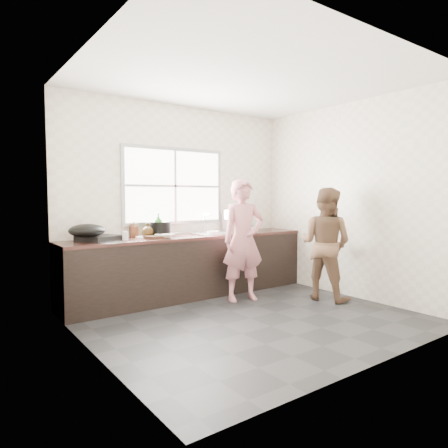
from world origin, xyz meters
TOP-DOWN VIEW (x-y plane):
  - floor at (0.00, 0.00)m, footprint 3.60×3.20m
  - ceiling at (0.00, 0.00)m, footprint 3.60×3.20m
  - wall_back at (0.00, 1.60)m, footprint 3.60×0.01m
  - wall_left at (-1.80, 0.00)m, footprint 0.01×3.20m
  - wall_right at (1.80, 0.00)m, footprint 0.01×3.20m
  - wall_front at (0.00, -1.60)m, footprint 3.60×0.01m
  - cabinet at (0.00, 1.29)m, footprint 3.60×0.62m
  - countertop at (0.00, 1.29)m, footprint 3.60×0.64m
  - sink at (0.35, 1.29)m, footprint 0.55×0.45m
  - faucet at (0.35, 1.49)m, footprint 0.02×0.02m
  - window_frame at (-0.10, 1.59)m, footprint 1.60×0.05m
  - window_glazing at (-0.10, 1.57)m, footprint 1.50×0.01m
  - woman at (0.45, 0.69)m, footprint 0.63×0.49m
  - person_side at (1.39, 0.07)m, footprint 0.76×0.87m
  - cutting_board at (-0.56, 1.24)m, footprint 0.47×0.47m
  - cleaver at (-0.27, 1.33)m, footprint 0.22×0.16m
  - bowl_mince at (-0.49, 1.15)m, footprint 0.30×0.30m
  - bowl_crabs at (0.89, 1.14)m, footprint 0.21×0.21m
  - bowl_held at (0.29, 1.18)m, footprint 0.26×0.26m
  - black_pot at (-0.45, 1.37)m, footprint 0.30×0.30m
  - plate_food at (-0.69, 1.36)m, footprint 0.24×0.24m
  - bottle_green at (-0.50, 1.32)m, footprint 0.16×0.16m
  - bottle_brown_tall at (-0.76, 1.52)m, footprint 0.10×0.10m
  - bottle_brown_short at (-0.63, 1.35)m, footprint 0.18×0.18m
  - glass_jar at (-0.99, 1.25)m, footprint 0.09×0.09m
  - burner at (-1.27, 1.38)m, footprint 0.56×0.56m
  - wok at (-1.45, 1.28)m, footprint 0.55×0.55m
  - dish_rack at (0.90, 1.34)m, footprint 0.49×0.37m
  - pot_lid_left at (-1.24, 1.08)m, footprint 0.28×0.28m
  - pot_lid_right at (-1.30, 1.52)m, footprint 0.29×0.29m

SIDE VIEW (x-z plane):
  - floor at x=0.00m, z-range -0.01..0.00m
  - cabinet at x=0.00m, z-range 0.00..0.82m
  - person_side at x=1.39m, z-range 0.00..1.52m
  - woman at x=0.45m, z-range 0.00..1.52m
  - countertop at x=0.00m, z-range 0.82..0.86m
  - sink at x=0.35m, z-range 0.85..0.88m
  - pot_lid_right at x=-1.30m, z-range 0.86..0.87m
  - pot_lid_left at x=-1.24m, z-range 0.86..0.87m
  - plate_food at x=-0.69m, z-range 0.86..0.88m
  - cutting_board at x=-0.56m, z-range 0.86..0.90m
  - bowl_mince at x=-0.49m, z-range 0.86..0.92m
  - bowl_crabs at x=0.89m, z-range 0.86..0.92m
  - burner at x=-1.27m, z-range 0.86..0.92m
  - bowl_held at x=0.29m, z-range 0.86..0.93m
  - cleaver at x=-0.27m, z-range 0.90..0.91m
  - glass_jar at x=-0.99m, z-range 0.86..0.97m
  - bottle_brown_short at x=-0.63m, z-range 0.86..1.05m
  - bottle_brown_tall at x=-0.76m, z-range 0.86..1.06m
  - black_pot at x=-0.45m, z-range 0.86..1.06m
  - wok at x=-1.45m, z-range 0.92..1.08m
  - faucet at x=0.35m, z-range 0.86..1.16m
  - bottle_green at x=-0.50m, z-range 0.86..1.19m
  - dish_rack at x=0.90m, z-range 0.86..1.20m
  - wall_back at x=0.00m, z-range 0.00..2.70m
  - wall_left at x=-1.80m, z-range 0.00..2.70m
  - wall_right at x=1.80m, z-range 0.00..2.70m
  - wall_front at x=0.00m, z-range 0.00..2.70m
  - window_glazing at x=-0.10m, z-range 1.05..2.05m
  - window_frame at x=-0.10m, z-range 1.00..2.10m
  - ceiling at x=0.00m, z-range 2.70..2.71m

